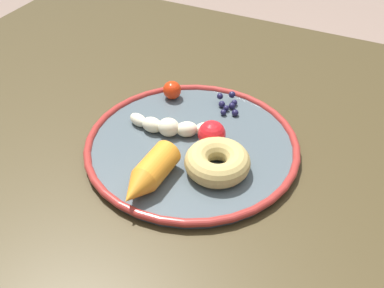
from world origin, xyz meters
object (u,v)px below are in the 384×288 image
(donut, at_px, (217,162))
(tomato_near, at_px, (212,134))
(plate, at_px, (192,145))
(banana, at_px, (170,126))
(dining_table, at_px, (214,172))
(tomato_mid, at_px, (172,90))
(blueberry_pile, at_px, (228,104))
(carrot_orange, at_px, (148,175))

(donut, distance_m, tomato_near, 0.06)
(plate, bearing_deg, banana, 166.66)
(dining_table, bearing_deg, tomato_near, -77.02)
(tomato_mid, bearing_deg, dining_table, -25.76)
(plate, bearing_deg, donut, -33.65)
(blueberry_pile, height_order, tomato_mid, tomato_mid)
(dining_table, relative_size, blueberry_pile, 23.52)
(tomato_mid, bearing_deg, plate, -48.89)
(dining_table, xyz_separation_m, carrot_orange, (-0.03, -0.16, 0.11))
(banana, relative_size, carrot_orange, 1.28)
(banana, bearing_deg, plate, -13.34)
(plate, height_order, carrot_orange, carrot_orange)
(carrot_orange, relative_size, tomato_near, 2.63)
(donut, relative_size, blueberry_pile, 1.75)
(plate, distance_m, tomato_mid, 0.13)
(carrot_orange, relative_size, donut, 1.18)
(plate, relative_size, blueberry_pile, 6.14)
(dining_table, distance_m, tomato_mid, 0.16)
(carrot_orange, height_order, tomato_near, tomato_near)
(banana, distance_m, tomato_mid, 0.10)
(blueberry_pile, bearing_deg, banana, -118.95)
(banana, bearing_deg, tomato_near, 0.21)
(tomato_near, bearing_deg, dining_table, 102.98)
(dining_table, xyz_separation_m, donut, (0.04, -0.09, 0.11))
(dining_table, distance_m, banana, 0.13)
(donut, xyz_separation_m, blueberry_pile, (-0.05, 0.15, -0.01))
(plate, xyz_separation_m, tomato_near, (0.03, 0.01, 0.02))
(carrot_orange, bearing_deg, tomato_mid, 109.40)
(carrot_orange, relative_size, tomato_mid, 3.51)
(carrot_orange, xyz_separation_m, donut, (0.07, 0.07, -0.00))
(dining_table, bearing_deg, tomato_mid, 154.24)
(plate, relative_size, banana, 2.31)
(banana, relative_size, tomato_near, 3.36)
(banana, distance_m, donut, 0.12)
(plate, height_order, banana, banana)
(banana, height_order, tomato_near, tomato_near)
(plate, bearing_deg, blueberry_pile, 83.60)
(donut, xyz_separation_m, tomato_mid, (-0.15, 0.14, -0.00))
(carrot_orange, distance_m, tomato_near, 0.13)
(blueberry_pile, bearing_deg, plate, -96.40)
(blueberry_pile, distance_m, tomato_near, 0.11)
(tomato_mid, bearing_deg, blueberry_pile, 8.04)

